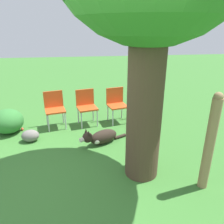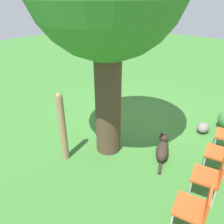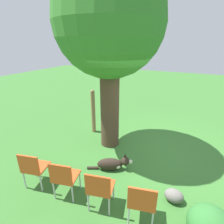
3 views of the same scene
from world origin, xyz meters
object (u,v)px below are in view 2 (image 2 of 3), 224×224
(fence_post, at_px, (63,128))
(red_chair_3, at_px, (197,207))
(red_chair_2, at_px, (212,175))
(red_chair_1, at_px, (223,151))
(dog, at_px, (163,149))

(fence_post, xyz_separation_m, red_chair_3, (-2.63, -0.15, -0.25))
(fence_post, bearing_deg, red_chair_3, -176.67)
(red_chair_2, bearing_deg, red_chair_3, 81.49)
(red_chair_1, height_order, red_chair_2, same)
(red_chair_1, bearing_deg, dog, 0.21)
(dog, height_order, red_chair_3, red_chair_3)
(red_chair_3, bearing_deg, dog, -59.20)
(red_chair_2, distance_m, red_chair_3, 0.74)
(fence_post, xyz_separation_m, red_chair_1, (-2.53, -1.63, -0.25))
(fence_post, distance_m, red_chair_1, 3.02)
(red_chair_1, relative_size, red_chair_3, 1.00)
(red_chair_1, distance_m, red_chair_3, 1.48)
(red_chair_1, relative_size, red_chair_2, 1.00)
(red_chair_1, xyz_separation_m, red_chair_3, (-0.10, 1.48, 0.00))
(red_chair_3, bearing_deg, fence_post, -9.06)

